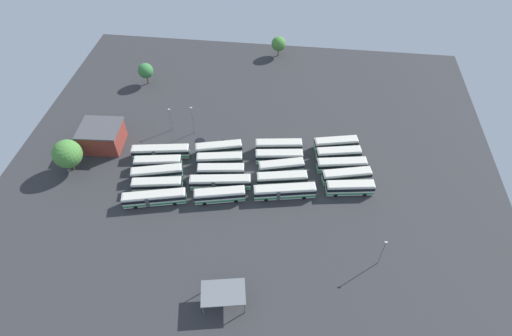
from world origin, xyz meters
The scene contains 32 objects.
ground_plane centered at (0.00, 0.00, 0.00)m, with size 127.13×127.13×0.00m, color #333335.
bus_row0_slot0 centered at (-21.61, -12.20, 1.82)m, with size 15.17×6.02×3.44m.
bus_row0_slot1 centered at (-22.10, -8.06, 1.82)m, with size 12.34×4.55×3.44m.
bus_row0_slot2 centered at (-23.20, -4.19, 1.82)m, with size 12.88×5.59×3.44m.
bus_row0_slot3 centered at (-23.99, -0.68, 1.82)m, with size 12.16×4.50×3.44m.
bus_row0_slot4 centered at (-24.42, 3.36, 1.82)m, with size 15.20×4.92×3.44m.
bus_row1_slot0 centered at (-6.26, -9.39, 1.82)m, with size 12.45×5.19×3.44m.
bus_row1_slot1 centered at (-6.88, -5.36, 1.82)m, with size 15.19×4.68×3.44m.
bus_row1_slot2 centered at (-7.35, -1.56, 1.82)m, with size 11.98×4.06×3.44m.
bus_row1_slot3 centered at (-8.36, 2.31, 1.82)m, with size 12.01×4.51×3.44m.
bus_row1_slot4 centered at (-9.31, 6.37, 1.82)m, with size 12.47×5.56×3.44m.
bus_row2_slot0 centered at (9.09, -6.47, 1.82)m, with size 15.20×5.42×3.44m.
bus_row2_slot1 centered at (8.18, -2.46, 1.82)m, with size 12.71×4.87×3.44m.
bus_row2_slot2 centered at (7.69, 1.65, 1.82)m, with size 11.81×5.42×3.44m.
bus_row2_slot3 centered at (6.84, 5.28, 1.82)m, with size 12.51×4.22×3.44m.
bus_row2_slot4 centered at (6.40, 9.25, 1.82)m, with size 12.60×4.23×3.44m.
bus_row3_slot0 centered at (24.87, -3.39, 1.82)m, with size 11.83×4.32×3.44m.
bus_row3_slot1 centered at (24.18, 0.55, 1.82)m, with size 12.46×5.38×3.44m.
bus_row3_slot2 centered at (23.02, 4.19, 1.82)m, with size 12.85×4.70×3.44m.
bus_row3_slot3 centered at (22.30, 8.13, 1.82)m, with size 11.87×4.82×3.44m.
bus_row3_slot4 centered at (21.63, 11.97, 1.82)m, with size 11.89×5.09×3.44m.
depot_building centered at (-41.04, 5.88, 3.23)m, with size 11.34×10.16×6.43m.
maintenance_shelter centered at (-0.83, -35.10, 3.84)m, with size 9.50×7.11×4.06m.
lamp_post_by_building centered at (-17.76, 13.61, 5.00)m, with size 0.56×0.28×9.16m.
lamp_post_mid_lot centered at (-24.22, 14.33, 4.10)m, with size 0.56×0.28×7.39m.
lamp_post_near_entrance centered at (30.36, -22.56, 4.50)m, with size 0.56×0.28×8.17m.
tree_north_edge centered at (-37.71, 35.13, 4.80)m, with size 4.74×4.74×7.19m.
tree_northwest centered at (-45.70, -3.91, 5.66)m, with size 7.27×7.27×9.30m.
tree_east_edge centered at (2.40, 56.55, 4.56)m, with size 4.91×4.91×7.03m.
puddle_back_corner centered at (-17.48, -6.10, 0.00)m, with size 4.05×4.05×0.01m, color black.
puddle_centre_drain centered at (-9.07, 10.98, 0.00)m, with size 1.77×1.77×0.01m, color black.
puddle_near_shelter centered at (-15.60, 10.43, 0.00)m, with size 2.86×2.86×0.01m, color black.
Camera 1 is at (9.93, -71.68, 79.24)m, focal length 29.30 mm.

